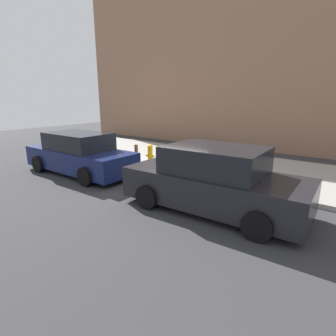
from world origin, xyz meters
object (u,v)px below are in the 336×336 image
object	(u,v)px
suitcase_navy_3	(208,168)
parked_car_charcoal_0	(214,181)
suitcase_silver_0	(251,175)
bollard_post	(136,154)
suitcase_black_5	(184,164)
suitcase_maroon_1	(235,173)
fire_hydrant	(150,154)
suitcase_red_2	(220,171)
suitcase_teal_4	(195,165)
suitcase_olive_6	(173,160)
parked_car_navy_1	(80,154)
suitcase_silver_7	(163,160)

from	to	relation	value
suitcase_navy_3	parked_car_charcoal_0	distance (m)	2.53
suitcase_silver_0	bollard_post	distance (m)	4.84
suitcase_navy_3	suitcase_black_5	distance (m)	1.07
suitcase_maroon_1	fire_hydrant	bearing A→B (deg)	-0.19
suitcase_red_2	parked_car_charcoal_0	xyz separation A→B (m)	(-0.84, 2.10, 0.34)
suitcase_red_2	suitcase_black_5	size ratio (longest dim) A/B	1.46
suitcase_red_2	suitcase_silver_0	bearing A→B (deg)	-176.84
suitcase_teal_4	suitcase_black_5	size ratio (longest dim) A/B	1.43
suitcase_olive_6	bollard_post	size ratio (longest dim) A/B	1.02
suitcase_olive_6	parked_car_navy_1	world-z (taller)	parked_car_navy_1
suitcase_maroon_1	suitcase_silver_7	bearing A→B (deg)	-0.32
suitcase_black_5	suitcase_teal_4	bearing A→B (deg)	175.29
fire_hydrant	suitcase_navy_3	bearing A→B (deg)	179.04
suitcase_navy_3	suitcase_maroon_1	bearing A→B (deg)	-178.08
suitcase_red_2	suitcase_olive_6	world-z (taller)	suitcase_red_2
suitcase_olive_6	suitcase_navy_3	bearing A→B (deg)	177.29
suitcase_navy_3	suitcase_black_5	size ratio (longest dim) A/B	1.10
parked_car_charcoal_0	suitcase_red_2	bearing A→B (deg)	-68.14
suitcase_navy_3	suitcase_black_5	world-z (taller)	suitcase_navy_3
suitcase_navy_3	bollard_post	xyz separation A→B (m)	(3.33, 0.10, 0.11)
suitcase_silver_0	bollard_post	world-z (taller)	suitcase_silver_0
suitcase_silver_0	suitcase_navy_3	size ratio (longest dim) A/B	1.36
suitcase_maroon_1	suitcase_silver_0	bearing A→B (deg)	-179.96
suitcase_olive_6	fire_hydrant	distance (m)	1.15
suitcase_teal_4	fire_hydrant	world-z (taller)	fire_hydrant
suitcase_black_5	bollard_post	size ratio (longest dim) A/B	0.74
suitcase_teal_4	parked_car_charcoal_0	bearing A→B (deg)	130.86
suitcase_silver_0	suitcase_olive_6	size ratio (longest dim) A/B	1.08
suitcase_maroon_1	suitcase_black_5	size ratio (longest dim) A/B	1.52
suitcase_navy_3	parked_car_charcoal_0	world-z (taller)	parked_car_charcoal_0
suitcase_silver_0	suitcase_navy_3	xyz separation A→B (m)	(1.51, 0.03, -0.01)
parked_car_charcoal_0	suitcase_silver_7	bearing A→B (deg)	-33.03
suitcase_navy_3	parked_car_charcoal_0	bearing A→B (deg)	122.06
suitcase_navy_3	suitcase_teal_4	distance (m)	0.54
suitcase_olive_6	parked_car_charcoal_0	xyz separation A→B (m)	(-2.87, 2.19, 0.26)
parked_car_navy_1	bollard_post	bearing A→B (deg)	-116.94
suitcase_silver_7	bollard_post	distance (m)	1.33
suitcase_maroon_1	suitcase_red_2	distance (m)	0.50
suitcase_maroon_1	suitcase_silver_7	xyz separation A→B (m)	(2.99, -0.02, -0.01)
suitcase_silver_0	suitcase_navy_3	bearing A→B (deg)	1.26
parked_car_charcoal_0	parked_car_navy_1	xyz separation A→B (m)	(5.68, -0.00, -0.04)
suitcase_teal_4	fire_hydrant	bearing A→B (deg)	-0.23
suitcase_red_2	fire_hydrant	bearing A→B (deg)	-1.23
suitcase_teal_4	parked_car_charcoal_0	xyz separation A→B (m)	(-1.87, 2.16, 0.32)
suitcase_silver_0	suitcase_teal_4	size ratio (longest dim) A/B	1.04
suitcase_red_2	suitcase_navy_3	world-z (taller)	suitcase_red_2
suitcase_silver_0	suitcase_navy_3	distance (m)	1.51
suitcase_silver_7	parked_car_charcoal_0	distance (m)	4.00
suitcase_olive_6	parked_car_charcoal_0	size ratio (longest dim) A/B	0.17
suitcase_red_2	fire_hydrant	world-z (taller)	suitcase_red_2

